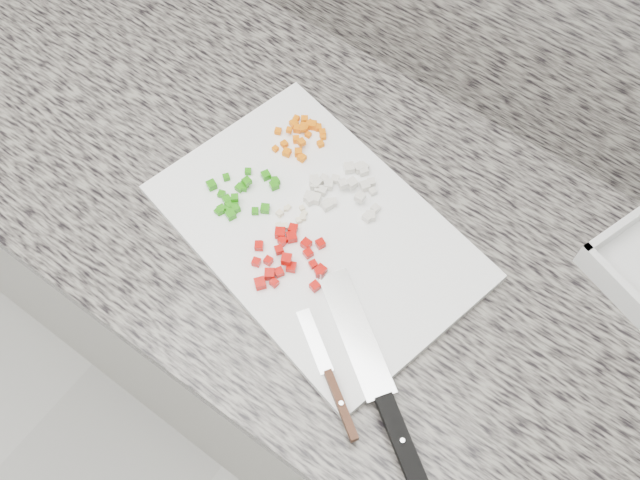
{
  "coord_description": "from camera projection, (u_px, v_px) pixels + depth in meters",
  "views": [
    {
      "loc": [
        0.39,
        1.0,
        1.81
      ],
      "look_at": [
        0.12,
        1.38,
        0.94
      ],
      "focal_mm": 40.0,
      "sensor_mm": 36.0,
      "label": 1
    }
  ],
  "objects": [
    {
      "name": "chef_knife",
      "position": [
        385.0,
        403.0,
        0.9
      ],
      "size": [
        0.27,
        0.2,
        0.02
      ],
      "rotation": [
        0.0,
        0.0,
        -0.6
      ],
      "color": "#B8BBBE",
      "rests_on": "cutting_board"
    },
    {
      "name": "red_pepper_pile",
      "position": [
        288.0,
        258.0,
        0.99
      ],
      "size": [
        0.12,
        0.12,
        0.02
      ],
      "color": "#B50702",
      "rests_on": "cutting_board"
    },
    {
      "name": "paring_knife",
      "position": [
        334.0,
        388.0,
        0.91
      ],
      "size": [
        0.16,
        0.11,
        0.02
      ],
      "rotation": [
        0.0,
        0.0,
        -0.58
      ],
      "color": "#B8BBBE",
      "rests_on": "cutting_board"
    },
    {
      "name": "garlic_pile",
      "position": [
        290.0,
        218.0,
        1.03
      ],
      "size": [
        0.04,
        0.06,
        0.01
      ],
      "color": "beige",
      "rests_on": "cutting_board"
    },
    {
      "name": "countertop",
      "position": [
        281.0,
        190.0,
        1.1
      ],
      "size": [
        3.96,
        0.64,
        0.04
      ],
      "primitive_type": "cube",
      "color": "slate",
      "rests_on": "cabinet"
    },
    {
      "name": "cutting_board",
      "position": [
        317.0,
        232.0,
        1.03
      ],
      "size": [
        0.51,
        0.4,
        0.02
      ],
      "primitive_type": "cube",
      "rotation": [
        0.0,
        0.0,
        -0.23
      ],
      "color": "white",
      "rests_on": "countertop"
    },
    {
      "name": "green_pepper_pile",
      "position": [
        241.0,
        195.0,
        1.04
      ],
      "size": [
        0.11,
        0.1,
        0.02
      ],
      "color": "#20800B",
      "rests_on": "cutting_board"
    },
    {
      "name": "carrot_pile",
      "position": [
        302.0,
        134.0,
        1.09
      ],
      "size": [
        0.08,
        0.08,
        0.02
      ],
      "color": "orange",
      "rests_on": "cutting_board"
    },
    {
      "name": "onion_pile",
      "position": [
        339.0,
        189.0,
        1.05
      ],
      "size": [
        0.12,
        0.11,
        0.02
      ],
      "color": "silver",
      "rests_on": "cutting_board"
    },
    {
      "name": "cabinet",
      "position": [
        292.0,
        304.0,
        1.49
      ],
      "size": [
        3.92,
        0.62,
        0.86
      ],
      "primitive_type": "cube",
      "color": "beige",
      "rests_on": "ground"
    }
  ]
}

